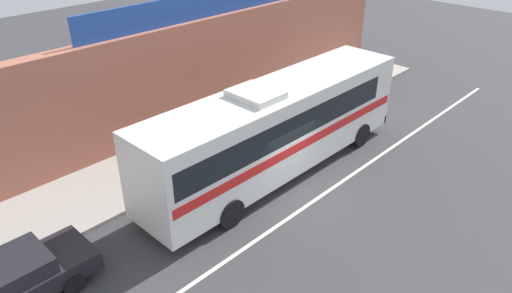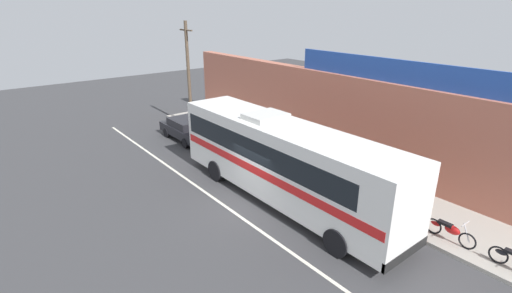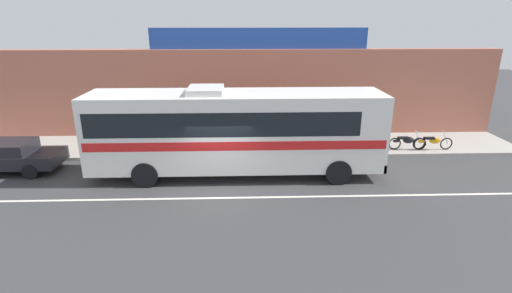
{
  "view_description": "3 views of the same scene",
  "coord_description": "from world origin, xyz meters",
  "views": [
    {
      "loc": [
        -11.36,
        -8.92,
        9.93
      ],
      "look_at": [
        0.07,
        2.1,
        1.12
      ],
      "focal_mm": 33.07,
      "sensor_mm": 36.0,
      "label": 1
    },
    {
      "loc": [
        11.59,
        -8.67,
        8.2
      ],
      "look_at": [
        -1.7,
        1.85,
        1.83
      ],
      "focal_mm": 26.27,
      "sensor_mm": 36.0,
      "label": 2
    },
    {
      "loc": [
        0.93,
        -13.95,
        6.48
      ],
      "look_at": [
        1.48,
        2.07,
        1.06
      ],
      "focal_mm": 27.13,
      "sensor_mm": 36.0,
      "label": 3
    }
  ],
  "objects": [
    {
      "name": "motorcycle_orange",
      "position": [
        9.05,
        4.07,
        0.57
      ],
      "size": [
        1.84,
        0.56,
        0.94
      ],
      "color": "black",
      "rests_on": "sidewalk_slab"
    },
    {
      "name": "storefront_facade",
      "position": [
        0.0,
        7.35,
        2.4
      ],
      "size": [
        30.0,
        0.7,
        4.8
      ],
      "primitive_type": "cube",
      "color": "#B26651",
      "rests_on": "ground_plane"
    },
    {
      "name": "pedestrian_far_left",
      "position": [
        3.28,
        5.27,
        1.08
      ],
      "size": [
        0.3,
        0.48,
        1.62
      ],
      "color": "brown",
      "rests_on": "sidewalk_slab"
    },
    {
      "name": "intercity_bus",
      "position": [
        0.55,
        1.5,
        2.07
      ],
      "size": [
        12.08,
        2.63,
        3.78
      ],
      "color": "white",
      "rests_on": "ground_plane"
    },
    {
      "name": "motorcycle_blue",
      "position": [
        6.83,
        4.08,
        0.57
      ],
      "size": [
        1.85,
        0.56,
        0.94
      ],
      "color": "black",
      "rests_on": "sidewalk_slab"
    },
    {
      "name": "road_center_stripe",
      "position": [
        0.0,
        -0.8,
        0.0
      ],
      "size": [
        30.0,
        0.14,
        0.01
      ],
      "primitive_type": "cube",
      "color": "silver",
      "rests_on": "ground_plane"
    },
    {
      "name": "ground_plane",
      "position": [
        0.0,
        0.0,
        0.0
      ],
      "size": [
        70.0,
        70.0,
        0.0
      ],
      "primitive_type": "plane",
      "color": "#3A3A3D"
    },
    {
      "name": "motorcycle_black",
      "position": [
        10.33,
        3.98,
        0.57
      ],
      "size": [
        1.95,
        0.56,
        0.94
      ],
      "color": "black",
      "rests_on": "sidewalk_slab"
    },
    {
      "name": "sidewalk_slab",
      "position": [
        0.0,
        5.2,
        0.07
      ],
      "size": [
        30.0,
        3.6,
        0.14
      ],
      "primitive_type": "cube",
      "color": "#A8A399",
      "rests_on": "ground_plane"
    },
    {
      "name": "parked_car",
      "position": [
        -9.31,
        2.15,
        0.74
      ],
      "size": [
        4.43,
        1.87,
        1.37
      ],
      "color": "black",
      "rests_on": "ground_plane"
    },
    {
      "name": "storefront_billboard",
      "position": [
        1.82,
        7.35,
        5.35
      ],
      "size": [
        11.63,
        0.12,
        1.1
      ],
      "primitive_type": "cube",
      "color": "#234CAD",
      "rests_on": "storefront_facade"
    }
  ]
}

